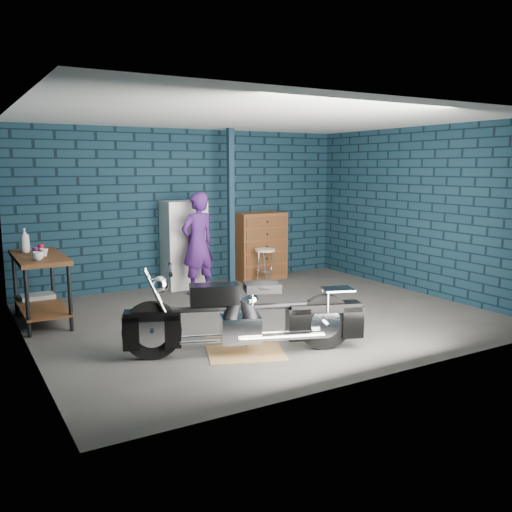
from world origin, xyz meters
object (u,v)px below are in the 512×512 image
Objects in this scene: tool_chest at (260,246)px; shop_stool at (265,267)px; motorcycle at (246,310)px; locker at (184,245)px; person at (198,244)px; workbench at (41,289)px; storage_bin at (38,304)px.

shop_stool is at bearing -111.34° from tool_chest.
tool_chest reaches higher than motorcycle.
motorcycle is 3.55m from locker.
motorcycle is 3.58m from shop_stool.
workbench is at bearing -1.88° from person.
storage_bin is at bearing -13.30° from person.
tool_chest is at bearing 77.53° from motorcycle.
motorcycle reaches higher than storage_bin.
locker is 1.46m from shop_stool.
person is 1.60m from tool_chest.
motorcycle is at bearing -124.34° from shop_stool.
person is at bearing 96.12° from motorcycle.
locker is at bearing 180.00° from tool_chest.
tool_chest is at bearing -171.88° from person.
storage_bin is 2.58m from locker.
person reaches higher than shop_stool.
locker reaches higher than shop_stool.
tool_chest is (3.95, 0.51, 0.48)m from storage_bin.
locker is (2.47, 1.01, 0.29)m from workbench.
tool_chest is at bearing 68.66° from shop_stool.
person is at bearing -178.37° from shop_stool.
locker is (0.72, 3.47, 0.24)m from motorcycle.
motorcycle is at bearing -54.40° from workbench.
tool_chest is (1.49, 0.55, -0.21)m from person.
workbench is 0.62× the size of motorcycle.
storage_bin is 0.69× the size of shop_stool.
person is 2.59× the size of shop_stool.
workbench is 2.55m from person.
motorcycle is at bearing -122.60° from tool_chest.
storage_bin is 0.36× the size of tool_chest.
tool_chest is at bearing 0.00° from locker.
person is at bearing 10.42° from workbench.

